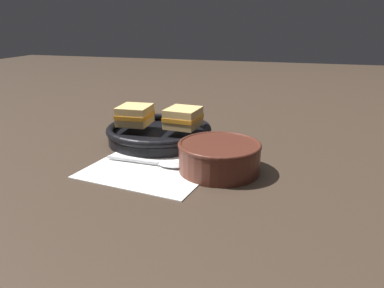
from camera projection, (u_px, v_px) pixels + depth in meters
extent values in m
plane|color=#382B21|center=(200.00, 163.00, 0.79)|extent=(4.00, 4.00, 0.00)
cube|color=white|center=(150.00, 168.00, 0.76)|extent=(0.27, 0.24, 0.00)
cylinder|color=#4C2319|center=(219.00, 158.00, 0.74)|extent=(0.16, 0.16, 0.06)
cylinder|color=gold|center=(219.00, 150.00, 0.74)|extent=(0.14, 0.14, 0.01)
torus|color=#4C2319|center=(220.00, 145.00, 0.73)|extent=(0.16, 0.16, 0.01)
cube|color=silver|center=(133.00, 160.00, 0.79)|extent=(0.12, 0.01, 0.01)
ellipsoid|color=silver|center=(171.00, 165.00, 0.76)|extent=(0.06, 0.03, 0.01)
cylinder|color=black|center=(159.00, 137.00, 0.93)|extent=(0.25, 0.25, 0.02)
torus|color=black|center=(159.00, 129.00, 0.92)|extent=(0.26, 0.26, 0.02)
cube|color=black|center=(126.00, 116.00, 1.06)|extent=(0.10, 0.09, 0.01)
cube|color=#DBB26B|center=(183.00, 123.00, 0.90)|extent=(0.08, 0.09, 0.02)
cube|color=orange|center=(183.00, 118.00, 0.90)|extent=(0.08, 0.09, 0.01)
cube|color=#DBB26B|center=(183.00, 112.00, 0.89)|extent=(0.08, 0.09, 0.02)
cube|color=#DBB26B|center=(135.00, 120.00, 0.93)|extent=(0.08, 0.08, 0.02)
cube|color=orange|center=(135.00, 115.00, 0.92)|extent=(0.08, 0.09, 0.01)
cube|color=#DBB26B|center=(135.00, 109.00, 0.92)|extent=(0.08, 0.08, 0.02)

